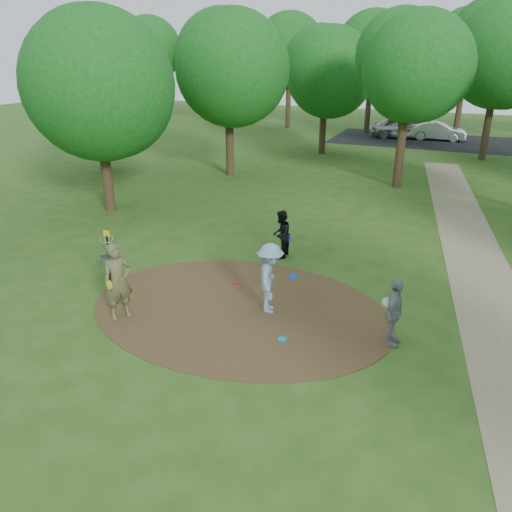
% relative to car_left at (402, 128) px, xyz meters
% --- Properties ---
extents(ground, '(100.00, 100.00, 0.00)m').
position_rel_car_left_xyz_m(ground, '(-0.03, -30.53, -0.80)').
color(ground, '#2D5119').
rests_on(ground, ground).
extents(dirt_clearing, '(8.40, 8.40, 0.02)m').
position_rel_car_left_xyz_m(dirt_clearing, '(-0.03, -30.53, -0.79)').
color(dirt_clearing, '#47301C').
rests_on(dirt_clearing, ground).
extents(footpath, '(7.55, 39.89, 0.01)m').
position_rel_car_left_xyz_m(footpath, '(6.47, -28.53, -0.79)').
color(footpath, '#8C7A5B').
rests_on(footpath, ground).
extents(parking_lot, '(14.00, 8.00, 0.01)m').
position_rel_car_left_xyz_m(parking_lot, '(1.97, -0.53, -0.79)').
color(parking_lot, black).
rests_on(parking_lot, ground).
extents(player_observer_with_disc, '(0.83, 0.90, 2.06)m').
position_rel_car_left_xyz_m(player_observer_with_disc, '(-2.71, -32.13, 0.23)').
color(player_observer_with_disc, brown).
rests_on(player_observer_with_disc, ground).
extents(player_throwing_with_disc, '(1.29, 1.41, 1.93)m').
position_rel_car_left_xyz_m(player_throwing_with_disc, '(0.78, -30.30, 0.17)').
color(player_throwing_with_disc, '#83A0C4').
rests_on(player_throwing_with_disc, ground).
extents(player_walking_with_disc, '(0.68, 0.84, 1.64)m').
position_rel_car_left_xyz_m(player_walking_with_disc, '(-0.25, -26.65, 0.02)').
color(player_walking_with_disc, black).
rests_on(player_walking_with_disc, ground).
extents(player_waiting_with_disc, '(0.55, 1.03, 1.71)m').
position_rel_car_left_xyz_m(player_waiting_with_disc, '(4.06, -30.68, 0.05)').
color(player_waiting_with_disc, gray).
rests_on(player_waiting_with_disc, ground).
extents(disc_ground_blue, '(0.22, 0.22, 0.02)m').
position_rel_car_left_xyz_m(disc_ground_blue, '(1.62, -31.57, -0.77)').
color(disc_ground_blue, '#0C7EDA').
rests_on(disc_ground_blue, dirt_clearing).
extents(disc_ground_red, '(0.22, 0.22, 0.02)m').
position_rel_car_left_xyz_m(disc_ground_red, '(-0.82, -29.16, -0.77)').
color(disc_ground_red, red).
rests_on(disc_ground_red, dirt_clearing).
extents(car_left, '(4.90, 2.50, 1.60)m').
position_rel_car_left_xyz_m(car_left, '(0.00, 0.00, 0.00)').
color(car_left, '#A5A7AC').
rests_on(car_left, ground).
extents(car_right, '(4.16, 1.60, 1.35)m').
position_rel_car_left_xyz_m(car_right, '(2.75, 0.01, -0.12)').
color(car_right, '#B7BCBF').
rests_on(car_right, ground).
extents(disc_golf_basket, '(0.63, 0.63, 1.54)m').
position_rel_car_left_xyz_m(disc_golf_basket, '(-4.53, -30.23, 0.08)').
color(disc_golf_basket, black).
rests_on(disc_golf_basket, ground).
extents(tree_ring, '(37.82, 46.09, 9.35)m').
position_rel_car_left_xyz_m(tree_ring, '(1.71, -21.52, 4.45)').
color(tree_ring, '#332316').
rests_on(tree_ring, ground).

